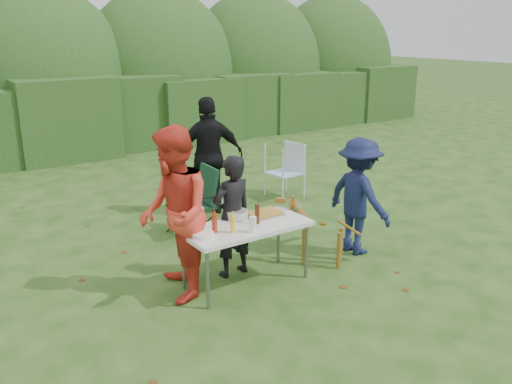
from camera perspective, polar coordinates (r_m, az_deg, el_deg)
ground at (r=6.48m, az=0.88°, el=-9.94°), size 80.00×80.00×0.00m
hedge_row at (r=13.30m, az=-19.57°, el=7.06°), size 22.00×1.40×1.70m
shrub_backdrop at (r=14.75m, az=-21.56°, el=10.70°), size 20.00×2.60×3.20m
folding_table at (r=6.29m, az=-1.04°, el=-3.96°), size 1.50×0.70×0.74m
person_cook at (r=6.51m, az=-2.53°, el=-2.59°), size 0.58×0.41×1.51m
person_red_jacket at (r=5.98m, az=-8.60°, el=-2.36°), size 0.99×1.13×1.95m
person_black_puffy at (r=8.70m, az=-4.93°, el=3.77°), size 1.19×0.74×1.90m
child at (r=7.29m, az=10.77°, el=-0.45°), size 0.61×1.03×1.57m
dog at (r=6.94m, az=7.03°, el=-4.37°), size 0.85×0.90×0.84m
camping_chair at (r=7.90m, az=-6.65°, el=-1.01°), size 0.68×0.68×1.01m
lawn_chair at (r=9.62m, az=3.04°, el=2.26°), size 0.63×0.63×0.97m
food_tray at (r=6.56m, az=0.86°, el=-2.45°), size 0.45×0.30×0.02m
focaccia_bread at (r=6.55m, az=0.86°, el=-2.22°), size 0.40×0.26×0.04m
mustard_bottle at (r=6.02m, az=-2.46°, el=-3.39°), size 0.06×0.06×0.20m
ketchup_bottle at (r=6.02m, az=-4.37°, el=-3.30°), size 0.06×0.06×0.22m
beer_bottle at (r=6.27m, az=0.13°, el=-2.31°), size 0.06×0.06×0.24m
paper_towel_roll at (r=6.12m, az=-6.04°, el=-2.81°), size 0.12×0.12×0.26m
cup_stack at (r=6.03m, az=-0.35°, el=-3.44°), size 0.08×0.08×0.18m
pasta_bowl at (r=6.46m, az=-1.96°, el=-2.40°), size 0.26×0.26×0.10m
plate_stack at (r=5.94m, az=-5.57°, el=-4.53°), size 0.24×0.24×0.05m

